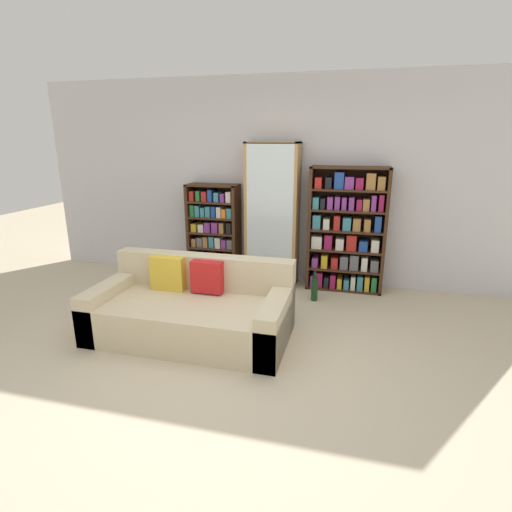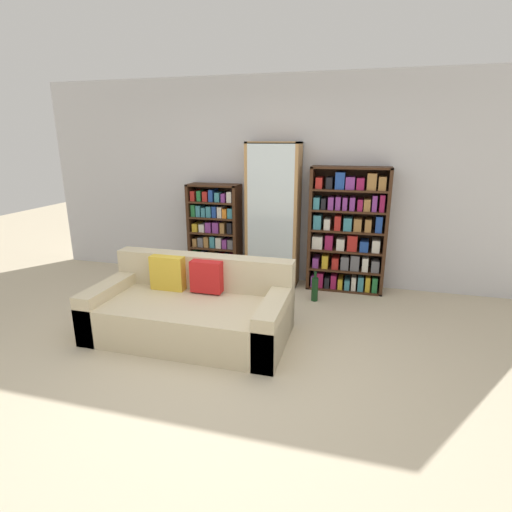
{
  "view_description": "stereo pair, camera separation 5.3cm",
  "coord_description": "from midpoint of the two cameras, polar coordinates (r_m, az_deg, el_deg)",
  "views": [
    {
      "loc": [
        0.99,
        -2.87,
        1.91
      ],
      "look_at": [
        -0.1,
        1.35,
        0.63
      ],
      "focal_mm": 28.0,
      "sensor_mm": 36.0,
      "label": 1
    },
    {
      "loc": [
        1.04,
        -2.86,
        1.91
      ],
      "look_at": [
        -0.1,
        1.35,
        0.63
      ],
      "focal_mm": 28.0,
      "sensor_mm": 36.0,
      "label": 2
    }
  ],
  "objects": [
    {
      "name": "ground_plane",
      "position": [
        3.59,
        -4.38,
        -15.82
      ],
      "size": [
        16.0,
        16.0,
        0.0
      ],
      "primitive_type": "plane",
      "color": "beige"
    },
    {
      "name": "wall_back",
      "position": [
        5.43,
        3.72,
        10.44
      ],
      "size": [
        7.01,
        0.06,
        2.7
      ],
      "color": "silver",
      "rests_on": "ground"
    },
    {
      "name": "couch",
      "position": [
        4.09,
        -9.46,
        -7.64
      ],
      "size": [
        1.94,
        0.99,
        0.74
      ],
      "color": "beige",
      "rests_on": "ground"
    },
    {
      "name": "bookshelf_left",
      "position": [
        5.61,
        -6.27,
        3.19
      ],
      "size": [
        0.71,
        0.32,
        1.32
      ],
      "color": "#3D2314",
      "rests_on": "ground"
    },
    {
      "name": "display_cabinet",
      "position": [
        5.3,
        2.09,
        5.76
      ],
      "size": [
        0.68,
        0.36,
        1.88
      ],
      "color": "#AD7F4C",
      "rests_on": "ground"
    },
    {
      "name": "bookshelf_right",
      "position": [
        5.23,
        12.56,
        3.43
      ],
      "size": [
        0.97,
        0.32,
        1.59
      ],
      "color": "#3D2314",
      "rests_on": "ground"
    },
    {
      "name": "wine_bottle",
      "position": [
        4.94,
        8.05,
        -4.62
      ],
      "size": [
        0.08,
        0.08,
        0.37
      ],
      "color": "#143819",
      "rests_on": "ground"
    }
  ]
}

